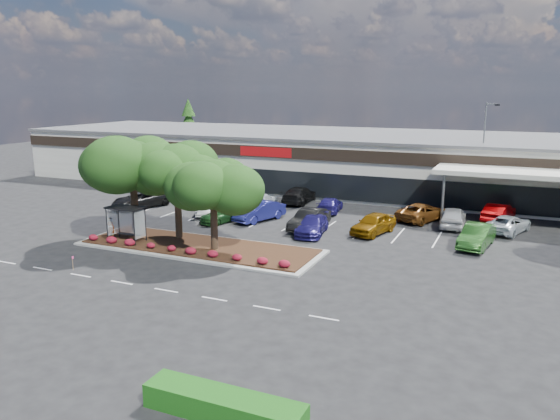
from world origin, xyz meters
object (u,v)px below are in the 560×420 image
at_px(survey_stake, 73,261).
at_px(car_0, 141,199).
at_px(car_1, 209,206).
at_px(light_pole, 483,162).

bearing_deg(survey_stake, car_0, 114.84).
bearing_deg(car_1, survey_stake, -108.67).
xyz_separation_m(car_0, car_1, (7.64, 0.15, -0.04)).
distance_m(survey_stake, car_1, 17.28).
bearing_deg(survey_stake, car_1, 90.98).
relative_size(survey_stake, car_1, 0.20).
height_order(survey_stake, car_0, car_0).
bearing_deg(survey_stake, light_pole, 54.05).
height_order(light_pole, car_0, light_pole).
bearing_deg(light_pole, car_0, -155.73).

